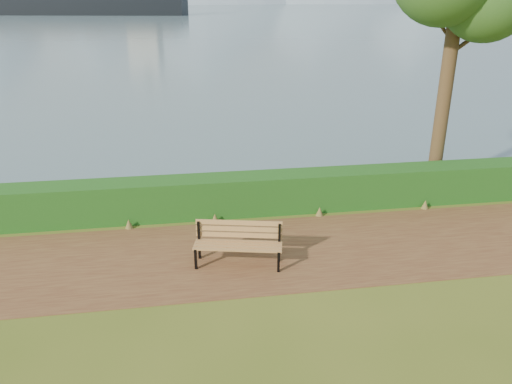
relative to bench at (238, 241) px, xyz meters
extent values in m
plane|color=#495C1A|center=(0.77, 0.05, -0.53)|extent=(140.00, 140.00, 0.00)
cube|color=#572F1D|center=(0.77, 0.35, -0.52)|extent=(40.00, 3.40, 0.01)
cube|color=#144313|center=(0.77, 2.65, -0.03)|extent=(32.00, 0.85, 1.00)
cube|color=#496476|center=(0.77, 260.05, -0.52)|extent=(700.00, 510.00, 0.00)
cube|color=black|center=(-0.90, -0.12, -0.30)|extent=(0.06, 0.07, 0.46)
cube|color=black|center=(-0.80, 0.32, -0.09)|extent=(0.06, 0.07, 0.88)
cube|color=black|center=(-0.85, 0.10, -0.10)|extent=(0.17, 0.53, 0.05)
cube|color=black|center=(0.76, -0.50, -0.30)|extent=(0.06, 0.07, 0.46)
cube|color=black|center=(0.86, -0.07, -0.09)|extent=(0.06, 0.07, 0.88)
cube|color=black|center=(0.81, -0.28, -0.10)|extent=(0.17, 0.53, 0.05)
cube|color=olive|center=(-0.06, -0.28, -0.07)|extent=(1.81, 0.50, 0.04)
cube|color=olive|center=(-0.04, -0.16, -0.07)|extent=(1.81, 0.50, 0.04)
cube|color=olive|center=(-0.01, -0.03, -0.07)|extent=(1.81, 0.50, 0.04)
cube|color=olive|center=(0.02, 0.10, -0.07)|extent=(1.81, 0.50, 0.04)
cube|color=olive|center=(0.04, 0.16, 0.05)|extent=(1.80, 0.45, 0.11)
cube|color=olive|center=(0.04, 0.16, 0.19)|extent=(1.80, 0.45, 0.11)
cube|color=olive|center=(0.04, 0.16, 0.34)|extent=(1.80, 0.45, 0.11)
cylinder|color=#382316|center=(6.14, 3.41, 2.88)|extent=(0.38, 0.38, 6.81)
cylinder|color=#382316|center=(6.56, 3.41, 3.63)|extent=(1.00, 0.11, 0.74)
cylinder|color=#382316|center=(5.76, 3.51, 4.11)|extent=(0.77, 0.36, 0.68)
cube|color=black|center=(-30.45, 151.30, 0.92)|extent=(68.28, 23.83, 6.75)
camera|label=1|loc=(-1.09, -9.26, 4.77)|focal=35.00mm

